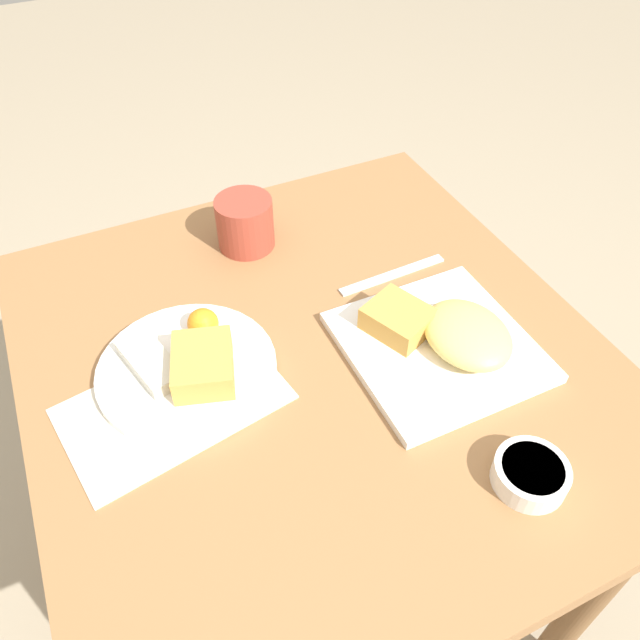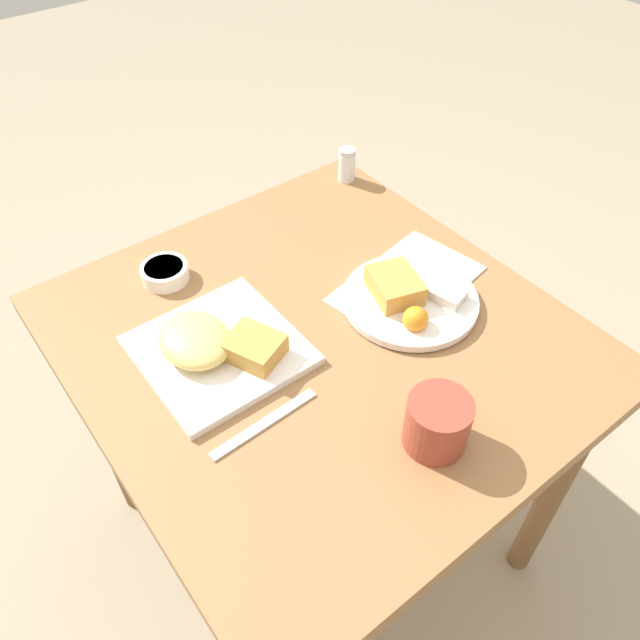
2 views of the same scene
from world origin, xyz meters
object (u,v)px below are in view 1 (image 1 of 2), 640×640
at_px(coffee_mug, 243,224).
at_px(plate_oval_far, 189,365).
at_px(butter_knife, 392,275).
at_px(plate_square_near, 443,338).
at_px(sauce_ramekin, 531,474).

bearing_deg(coffee_mug, plate_oval_far, 144.62).
xyz_separation_m(plate_oval_far, coffee_mug, (0.23, -0.17, 0.02)).
xyz_separation_m(butter_knife, coffee_mug, (0.17, 0.18, 0.04)).
distance_m(plate_square_near, coffee_mug, 0.38).
distance_m(plate_oval_far, sauce_ramekin, 0.45).
height_order(plate_square_near, plate_oval_far, plate_square_near).
distance_m(sauce_ramekin, coffee_mug, 0.58).
height_order(plate_oval_far, sauce_ramekin, plate_oval_far).
distance_m(plate_square_near, butter_knife, 0.17).
relative_size(plate_square_near, coffee_mug, 2.66).
xyz_separation_m(sauce_ramekin, coffee_mug, (0.56, 0.14, 0.03)).
height_order(plate_square_near, butter_knife, plate_square_near).
height_order(butter_knife, coffee_mug, coffee_mug).
distance_m(plate_square_near, plate_oval_far, 0.35).
relative_size(plate_square_near, plate_oval_far, 1.03).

